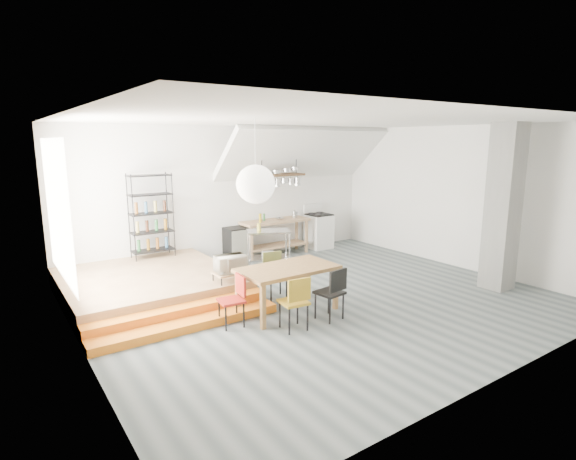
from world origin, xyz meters
TOP-DOWN VIEW (x-y plane):
  - floor at (0.00, 0.00)m, footprint 8.00×8.00m
  - wall_back at (0.00, 3.50)m, footprint 8.00×0.04m
  - wall_left at (-4.00, 0.00)m, footprint 0.04×7.00m
  - wall_right at (4.00, 0.00)m, footprint 0.04×7.00m
  - ceiling at (0.00, 0.00)m, footprint 8.00×7.00m
  - slope_ceiling at (1.80, 2.90)m, footprint 4.40×1.44m
  - window_pane at (-3.98, 1.50)m, footprint 0.02×2.50m
  - platform at (-2.50, 2.00)m, footprint 3.00×3.00m
  - step_lower at (-2.50, 0.05)m, footprint 3.00×0.35m
  - step_upper at (-2.50, 0.40)m, footprint 3.00×0.35m
  - concrete_column at (3.30, -1.50)m, footprint 0.50×0.50m
  - kitchen_counter at (1.10, 3.15)m, footprint 1.80×0.60m
  - stove at (2.50, 3.16)m, footprint 0.60×0.60m
  - pot_rack at (1.13, 2.92)m, footprint 1.20×0.50m
  - wire_shelving at (-2.00, 3.20)m, footprint 0.88×0.38m
  - microwave_shelf at (-1.40, 0.75)m, footprint 0.60×0.40m
  - paper_lantern at (-1.42, -0.21)m, footprint 0.60×0.60m
  - dining_table at (-0.82, -0.20)m, footprint 1.65×0.95m
  - chair_mustard at (-1.18, -0.94)m, footprint 0.43×0.43m
  - chair_black at (-0.45, -0.93)m, footprint 0.45×0.45m
  - chair_olive at (-0.62, 0.54)m, footprint 0.45×0.45m
  - chair_red at (-1.84, -0.22)m, footprint 0.41×0.41m
  - rolling_cart at (0.19, 2.02)m, footprint 1.06×0.85m
  - mini_fridge at (0.00, 3.20)m, footprint 0.48×0.48m
  - microwave at (-1.40, 0.75)m, footprint 0.56×0.41m
  - bowl at (1.20, 3.10)m, footprint 0.21×0.21m

SIDE VIEW (x-z plane):
  - floor at x=0.00m, z-range 0.00..0.00m
  - step_lower at x=-2.50m, z-range 0.00..0.13m
  - step_upper at x=-2.50m, z-range 0.00..0.27m
  - platform at x=-2.50m, z-range 0.00..0.40m
  - mini_fridge at x=0.00m, z-range 0.00..0.82m
  - stove at x=2.50m, z-range -0.11..1.07m
  - chair_red at x=-1.84m, z-range 0.08..0.88m
  - chair_olive at x=-0.62m, z-range 0.08..0.92m
  - chair_mustard at x=-1.18m, z-range 0.08..0.94m
  - chair_black at x=-0.45m, z-range 0.08..0.95m
  - microwave_shelf at x=-1.40m, z-range 0.46..0.63m
  - rolling_cart at x=0.19m, z-range 0.14..1.07m
  - kitchen_counter at x=1.10m, z-range 0.17..1.08m
  - dining_table at x=-0.82m, z-range 0.31..1.09m
  - microwave at x=-1.40m, z-range 0.56..0.86m
  - bowl at x=1.20m, z-range 0.91..0.96m
  - wire_shelving at x=-2.00m, z-range 0.43..2.23m
  - wall_back at x=0.00m, z-range 0.00..3.20m
  - wall_left at x=-4.00m, z-range 0.00..3.20m
  - wall_right at x=4.00m, z-range 0.00..3.20m
  - concrete_column at x=3.30m, z-range 0.00..3.20m
  - window_pane at x=-3.98m, z-range 0.70..2.90m
  - pot_rack at x=1.13m, z-range 1.26..2.69m
  - paper_lantern at x=-1.42m, z-range 1.90..2.50m
  - slope_ceiling at x=1.80m, z-range 1.89..3.21m
  - ceiling at x=0.00m, z-range 3.19..3.21m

